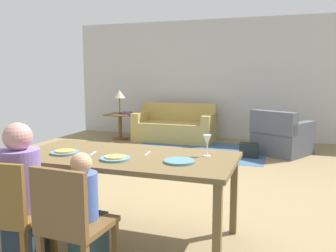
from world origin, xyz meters
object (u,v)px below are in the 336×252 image
at_px(dining_table, 125,163).
at_px(armchair, 281,137).
at_px(dining_chair_child, 71,221).
at_px(dining_chair_man, 9,211).
at_px(table_lamp, 120,95).
at_px(book_lower, 128,114).
at_px(handbag, 249,150).
at_px(side_table, 120,123).
at_px(couch, 175,127).
at_px(wine_glass, 207,141).
at_px(plate_near_woman, 179,161).
at_px(book_upper, 126,112).
at_px(plate_near_man, 65,153).
at_px(person_child, 86,219).
at_px(plate_near_child, 115,158).
at_px(person_man, 25,200).

distance_m(dining_table, armchair, 4.19).
bearing_deg(dining_chair_child, dining_chair_man, 179.97).
height_order(table_lamp, book_lower, table_lamp).
distance_m(book_lower, handbag, 2.94).
relative_size(dining_chair_man, side_table, 1.50).
xyz_separation_m(dining_chair_man, couch, (-0.50, 5.51, -0.19)).
xyz_separation_m(wine_glass, dining_chair_child, (-0.70, -1.00, -0.40)).
relative_size(dining_table, plate_near_woman, 7.66).
distance_m(wine_glass, book_upper, 5.09).
xyz_separation_m(plate_near_man, wine_glass, (1.22, 0.30, 0.12)).
xyz_separation_m(wine_glass, person_child, (-0.69, -0.83, -0.46)).
height_order(dining_table, plate_near_woman, plate_near_woman).
bearing_deg(armchair, dining_table, -107.33).
relative_size(plate_near_woman, handbag, 0.78).
relative_size(wine_glass, couch, 0.11).
bearing_deg(book_lower, couch, 15.03).
bearing_deg(plate_near_man, plate_near_child, -6.50).
relative_size(dining_table, person_man, 1.73).
bearing_deg(handbag, wine_glass, -90.49).
relative_size(dining_table, dining_chair_child, 2.20).
bearing_deg(armchair, couch, 162.69).
distance_m(plate_near_child, person_man, 0.75).
bearing_deg(person_child, dining_chair_child, -92.44).
bearing_deg(dining_chair_child, side_table, 113.17).
relative_size(couch, handbag, 5.44).
bearing_deg(plate_near_child, side_table, 116.05).
bearing_deg(plate_near_woman, side_table, 121.54).
relative_size(dining_table, armchair, 1.64).
bearing_deg(person_child, wine_glass, 50.44).
relative_size(plate_near_man, plate_near_child, 1.00).
bearing_deg(wine_glass, dining_chair_child, -124.73).
bearing_deg(dining_chair_man, plate_near_woman, 34.65).
height_order(person_child, couch, person_child).
relative_size(plate_near_child, side_table, 0.43).
xyz_separation_m(wine_glass, book_upper, (-2.78, 4.25, -0.27)).
xyz_separation_m(person_man, side_table, (-1.72, 5.07, -0.14)).
height_order(plate_near_man, dining_chair_man, dining_chair_man).
xyz_separation_m(wine_glass, handbag, (0.03, 3.35, -0.76)).
relative_size(armchair, table_lamp, 2.16).
relative_size(person_child, couch, 0.53).
height_order(side_table, table_lamp, table_lamp).
bearing_deg(person_child, book_lower, 112.02).
height_order(couch, armchair, same).
bearing_deg(side_table, dining_table, -63.04).
bearing_deg(wine_glass, side_table, 124.71).
xyz_separation_m(table_lamp, handbag, (2.97, -0.90, -0.88)).
distance_m(dining_table, table_lamp, 4.98).
bearing_deg(plate_near_man, armchair, 66.66).
bearing_deg(handbag, dining_chair_child, -99.45).
relative_size(plate_near_child, table_lamp, 0.46).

